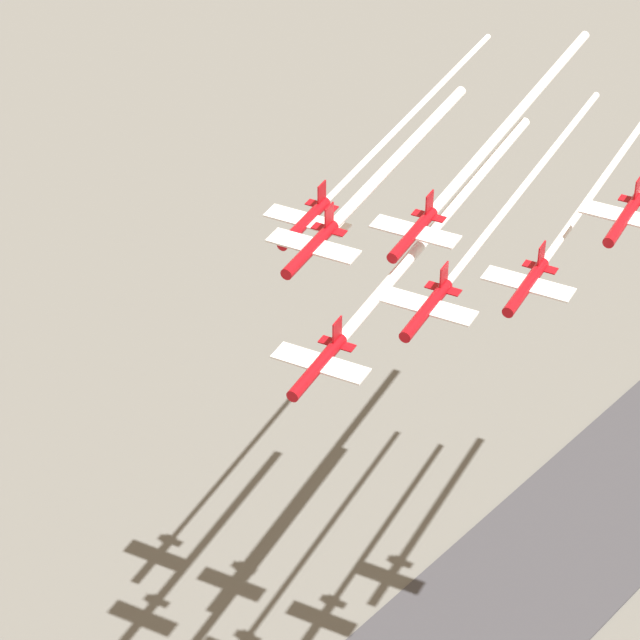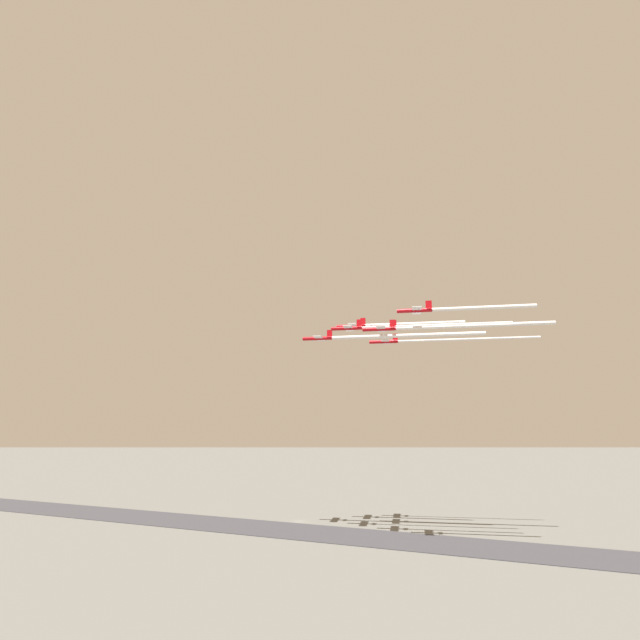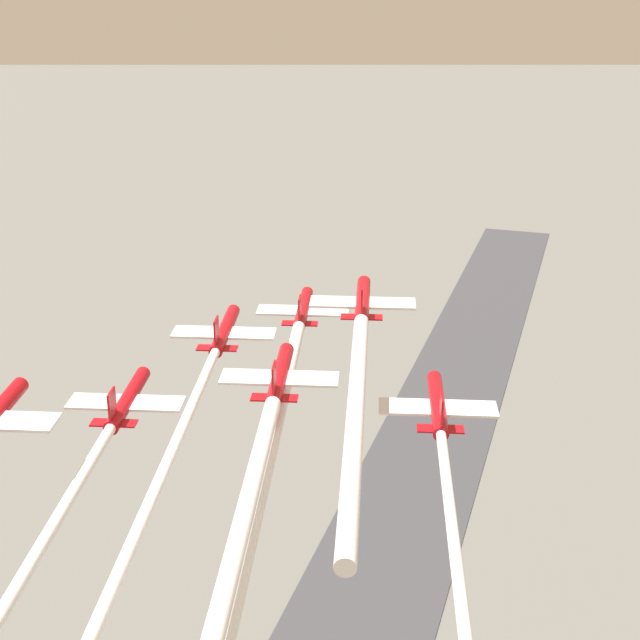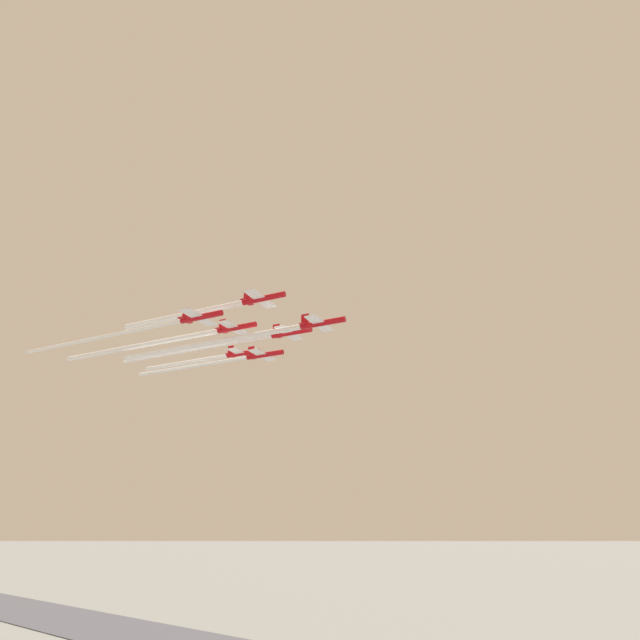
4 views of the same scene
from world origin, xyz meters
TOP-DOWN VIEW (x-y plane):
  - jet_0 at (-20.77, -11.83)m, footprint 10.49×11.21m
  - jet_1 at (-27.59, -23.89)m, footprint 10.49×11.21m
  - jet_2 at (-13.55, -23.64)m, footprint 10.49×11.21m
  - jet_3 at (-34.40, -35.94)m, footprint 10.49×11.21m
  - jet_4 at (-20.36, -35.70)m, footprint 10.49×11.21m
  - jet_5 at (-6.32, -35.45)m, footprint 10.49×11.21m
  - smoke_trail_0 at (-20.21, -44.42)m, footprint 2.27×54.92m
  - smoke_trail_1 at (-27.05, -54.47)m, footprint 1.77×50.89m
  - smoke_trail_2 at (-13.14, -47.27)m, footprint 1.98×36.99m
  - smoke_trail_3 at (-33.97, -60.71)m, footprint 1.61×39.26m
  - smoke_trail_4 at (-19.80, -68.06)m, footprint 2.25×54.45m

SIDE VIEW (x-z plane):
  - smoke_trail_3 at x=-33.97m, z-range 67.83..68.76m
  - smoke_trail_0 at x=-20.21m, z-range 67.68..69.00m
  - jet_3 at x=-34.40m, z-range 66.47..70.23m
  - jet_0 at x=-20.77m, z-range 66.52..70.28m
  - jet_5 at x=-6.32m, z-range 66.94..70.70m
  - smoke_trail_1 at x=-27.05m, z-range 69.93..70.82m
  - jet_1 at x=-27.59m, z-range 68.55..72.31m
  - smoke_trail_4 at x=-19.80m, z-range 70.56..71.87m
  - jet_4 at x=-20.36m, z-range 69.39..73.15m
  - smoke_trail_2 at x=-13.14m, z-range 73.34..74.68m
  - jet_2 at x=-13.55m, z-range 72.18..75.95m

